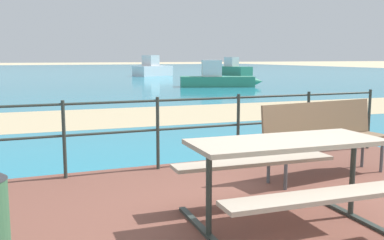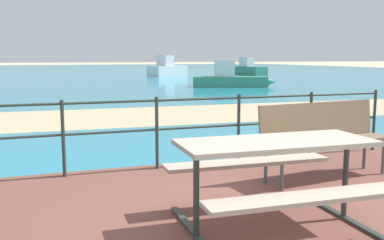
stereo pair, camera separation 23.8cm
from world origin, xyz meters
The scene contains 10 objects.
ground_plane centered at (0.00, 0.00, 0.00)m, with size 240.00×240.00×0.00m, color beige.
patio_paving centered at (0.00, 0.00, 0.03)m, with size 6.40×5.20×0.06m, color brown.
sea_water centered at (0.00, 40.00, 0.01)m, with size 90.00×90.00×0.01m, color teal.
beach_strip centered at (0.00, 8.01, 0.01)m, with size 54.00×3.72×0.01m, color tan.
picnic_table centered at (-0.17, 0.08, 0.64)m, with size 1.71×1.45×0.77m.
park_bench centered at (1.20, 1.30, 0.62)m, with size 1.78×0.62×0.91m.
railing_fence centered at (0.00, 2.38, 0.66)m, with size 5.94×0.04×0.95m.
boat_near centered at (7.32, 17.37, 0.43)m, with size 4.27×2.24×1.36m.
boat_mid centered at (14.63, 30.69, 0.46)m, with size 2.08×5.48×1.49m.
boat_far centered at (8.07, 30.95, 0.56)m, with size 3.77×2.68×1.64m.
Camera 1 is at (-2.28, -3.02, 1.52)m, focal length 41.09 mm.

